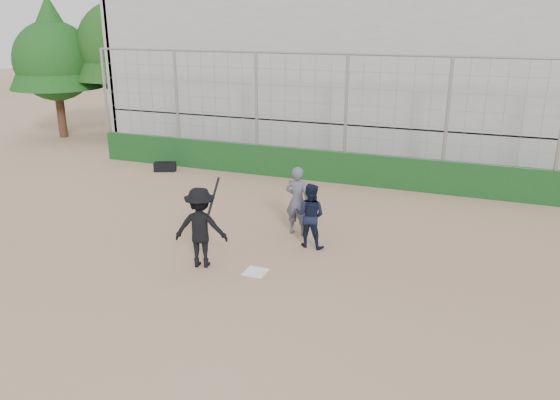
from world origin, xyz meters
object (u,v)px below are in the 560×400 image
(umpire, at_px, (297,204))
(catcher_crouched, at_px, (310,226))
(batter_at_plate, at_px, (201,227))
(equipment_bag, at_px, (165,167))

(umpire, bearing_deg, catcher_crouched, 136.48)
(batter_at_plate, bearing_deg, umpire, 62.05)
(batter_at_plate, distance_m, umpire, 2.74)
(equipment_bag, bearing_deg, batter_at_plate, -51.84)
(umpire, bearing_deg, batter_at_plate, 69.03)
(catcher_crouched, distance_m, umpire, 0.87)
(batter_at_plate, relative_size, umpire, 1.23)
(umpire, distance_m, equipment_bag, 7.31)
(batter_at_plate, bearing_deg, equipment_bag, 128.16)
(catcher_crouched, xyz_separation_m, umpire, (-0.53, 0.64, 0.25))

